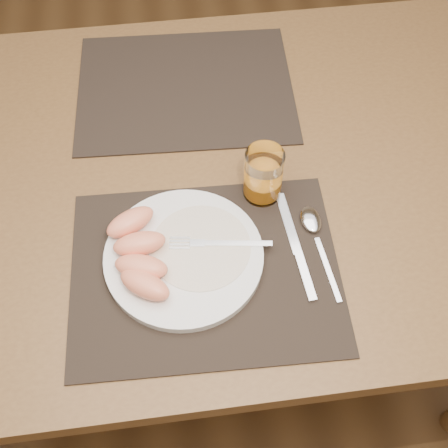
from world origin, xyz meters
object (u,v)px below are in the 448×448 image
spoon (313,227)px  fork (212,243)px  table (205,195)px  placemat_far (185,88)px  plate (184,256)px  knife (298,254)px  placemat_near (205,271)px  juice_glass (263,177)px

spoon → fork: bearing=-174.1°
table → placemat_far: bearing=93.7°
table → plate: (-0.05, -0.19, 0.10)m
fork → knife: fork is taller
spoon → plate: bearing=-172.0°
table → knife: size_ratio=6.35×
plate → spoon: bearing=8.0°
table → knife: bearing=-56.4°
table → placemat_far: size_ratio=3.11×
plate → fork: size_ratio=1.54×
table → knife: knife is taller
placemat_near → knife: 0.16m
placemat_far → knife: (0.15, -0.43, 0.00)m
table → spoon: (0.18, -0.16, 0.09)m
juice_glass → placemat_far: bearing=111.5°
placemat_near → knife: bearing=3.3°
table → placemat_near: bearing=-95.4°
placemat_far → fork: 0.40m
placemat_near → placemat_far: size_ratio=1.00×
placemat_far → juice_glass: size_ratio=4.31×
plate → placemat_far: bearing=84.5°
table → placemat_near: size_ratio=3.11×
plate → fork: bearing=15.4°
fork → placemat_near: bearing=-111.5°
placemat_near → juice_glass: 0.20m
fork → juice_glass: bearing=45.9°
placemat_near → placemat_far: bearing=89.2°
plate → juice_glass: bearing=38.3°
placemat_near → spoon: spoon is taller
table → placemat_near: 0.24m
plate → fork: fork is taller
fork → plate: bearing=-164.6°
plate → juice_glass: 0.20m
plate → table: bearing=74.4°
fork → juice_glass: size_ratio=1.68×
fork → knife: size_ratio=0.79×
placemat_near → fork: size_ratio=2.57×
placemat_far → knife: size_ratio=2.04×
placemat_near → fork: bearing=68.5°
placemat_far → knife: 0.46m
placemat_far → plate: plate is taller
knife → placemat_near: bearing=-176.7°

